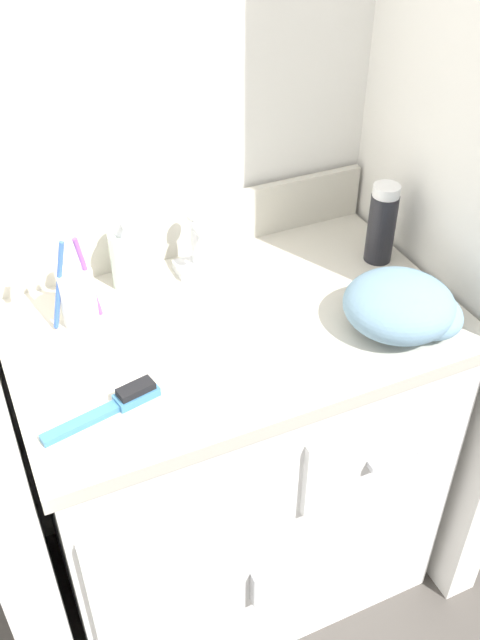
{
  "coord_description": "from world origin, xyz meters",
  "views": [
    {
      "loc": [
        -0.41,
        -0.94,
        1.6
      ],
      "look_at": [
        0.0,
        -0.03,
        0.8
      ],
      "focal_mm": 40.0,
      "sensor_mm": 36.0,
      "label": 1
    }
  ],
  "objects_px": {
    "hairbrush": "(118,403)",
    "toothbrush_cup": "(78,296)",
    "shaving_cream_can": "(382,224)",
    "hand_towel": "(405,307)",
    "soap_dispenser": "(125,258)"
  },
  "relations": [
    {
      "from": "hairbrush",
      "to": "toothbrush_cup",
      "type": "bearing_deg",
      "value": 77.2
    },
    {
      "from": "shaving_cream_can",
      "to": "hand_towel",
      "type": "distance_m",
      "value": 0.23
    },
    {
      "from": "toothbrush_cup",
      "to": "hairbrush",
      "type": "height_order",
      "value": "toothbrush_cup"
    },
    {
      "from": "shaving_cream_can",
      "to": "hand_towel",
      "type": "relative_size",
      "value": 0.81
    },
    {
      "from": "soap_dispenser",
      "to": "shaving_cream_can",
      "type": "height_order",
      "value": "shaving_cream_can"
    },
    {
      "from": "toothbrush_cup",
      "to": "hairbrush",
      "type": "bearing_deg",
      "value": -90.85
    },
    {
      "from": "toothbrush_cup",
      "to": "hairbrush",
      "type": "relative_size",
      "value": 0.94
    },
    {
      "from": "soap_dispenser",
      "to": "hand_towel",
      "type": "relative_size",
      "value": 0.72
    },
    {
      "from": "soap_dispenser",
      "to": "shaving_cream_can",
      "type": "bearing_deg",
      "value": -14.05
    },
    {
      "from": "toothbrush_cup",
      "to": "shaving_cream_can",
      "type": "xyz_separation_m",
      "value": [
        0.61,
        -0.05,
        0.02
      ]
    },
    {
      "from": "shaving_cream_can",
      "to": "hairbrush",
      "type": "relative_size",
      "value": 0.83
    },
    {
      "from": "toothbrush_cup",
      "to": "soap_dispenser",
      "type": "distance_m",
      "value": 0.14
    },
    {
      "from": "toothbrush_cup",
      "to": "soap_dispenser",
      "type": "bearing_deg",
      "value": 34.83
    },
    {
      "from": "soap_dispenser",
      "to": "shaving_cream_can",
      "type": "distance_m",
      "value": 0.51
    },
    {
      "from": "hairbrush",
      "to": "hand_towel",
      "type": "distance_m",
      "value": 0.53
    }
  ]
}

